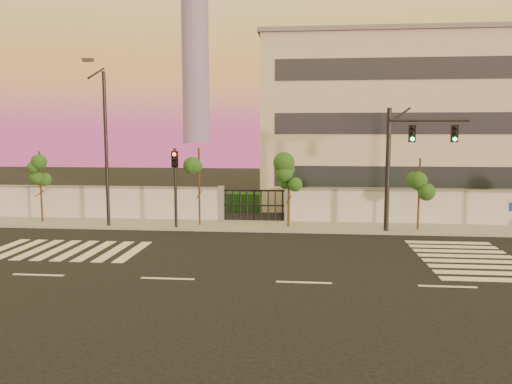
{
  "coord_description": "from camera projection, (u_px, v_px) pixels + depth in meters",
  "views": [
    {
      "loc": [
        -0.03,
        -17.47,
        5.3
      ],
      "look_at": [
        -2.31,
        6.0,
        2.56
      ],
      "focal_mm": 35.0,
      "sensor_mm": 36.0,
      "label": 1
    }
  ],
  "objects": [
    {
      "name": "street_tree_b",
      "position": [
        41.0,
        171.0,
        29.23
      ],
      "size": [
        1.41,
        1.12,
        4.3
      ],
      "color": "#382314",
      "rests_on": "ground"
    },
    {
      "name": "perimeter_wall",
      "position": [
        306.0,
        206.0,
        29.61
      ],
      "size": [
        60.0,
        0.36,
        2.2
      ],
      "color": "silver",
      "rests_on": "ground"
    },
    {
      "name": "distant_skyscraper",
      "position": [
        195.0,
        38.0,
        293.8
      ],
      "size": [
        16.0,
        16.0,
        118.0
      ],
      "color": "slate",
      "rests_on": "ground"
    },
    {
      "name": "street_tree_d",
      "position": [
        289.0,
        176.0,
        27.6
      ],
      "size": [
        1.5,
        1.19,
        4.04
      ],
      "color": "#382314",
      "rests_on": "ground"
    },
    {
      "name": "sidewalk",
      "position": [
        304.0,
        227.0,
        28.25
      ],
      "size": [
        60.0,
        3.0,
        0.15
      ],
      "primitive_type": "cube",
      "color": "gray",
      "rests_on": "ground"
    },
    {
      "name": "traffic_signal_secondary",
      "position": [
        175.0,
        178.0,
        27.44
      ],
      "size": [
        0.35,
        0.34,
        4.53
      ],
      "rotation": [
        0.0,
        0.0,
        -0.14
      ],
      "color": "black",
      "rests_on": "ground"
    },
    {
      "name": "street_tree_c",
      "position": [
        199.0,
        169.0,
        28.14
      ],
      "size": [
        1.41,
        1.12,
        4.55
      ],
      "color": "#382314",
      "rests_on": "ground"
    },
    {
      "name": "traffic_signal_main",
      "position": [
        405.0,
        155.0,
        26.23
      ],
      "size": [
        4.22,
        0.47,
        6.67
      ],
      "rotation": [
        0.0,
        0.0,
        0.06
      ],
      "color": "black",
      "rests_on": "ground"
    },
    {
      "name": "road_markings",
      "position": [
        268.0,
        256.0,
        21.74
      ],
      "size": [
        57.0,
        7.62,
        0.02
      ],
      "color": "silver",
      "rests_on": "ground"
    },
    {
      "name": "street_tree_e",
      "position": [
        420.0,
        178.0,
        26.82
      ],
      "size": [
        1.31,
        1.05,
        4.01
      ],
      "color": "#382314",
      "rests_on": "ground"
    },
    {
      "name": "streetlight_west",
      "position": [
        105.0,
        141.0,
        27.54
      ],
      "size": [
        0.55,
        2.2,
        9.14
      ],
      "color": "black",
      "rests_on": "ground"
    },
    {
      "name": "hedge_row",
      "position": [
        322.0,
        204.0,
        32.25
      ],
      "size": [
        41.0,
        4.25,
        1.8
      ],
      "color": "black",
      "rests_on": "ground"
    },
    {
      "name": "ground",
      "position": [
        304.0,
        283.0,
        17.88
      ],
      "size": [
        120.0,
        120.0,
        0.0
      ],
      "primitive_type": "plane",
      "color": "black",
      "rests_on": "ground"
    },
    {
      "name": "institutional_building",
      "position": [
        423.0,
        123.0,
        38.05
      ],
      "size": [
        24.4,
        12.4,
        12.25
      ],
      "color": "beige",
      "rests_on": "ground"
    }
  ]
}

